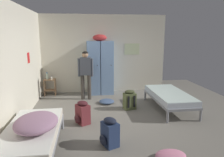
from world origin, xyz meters
name	(u,v)px	position (x,y,z in m)	size (l,w,h in m)	color
ground_plane	(113,117)	(0.00, 0.00, 0.00)	(8.01, 8.01, 0.00)	slate
room_backdrop	(68,59)	(-1.17, 1.20, 1.38)	(4.50, 5.06, 2.76)	beige
locker_bank	(100,67)	(-0.16, 2.22, 0.97)	(0.90, 0.55, 2.07)	#7A9ECC
shelf_unit	(50,86)	(-1.89, 2.20, 0.35)	(0.38, 0.30, 0.57)	brown
bed_left_front	(32,133)	(-1.64, -1.45, 0.38)	(0.90, 1.90, 0.49)	gray
bed_right	(169,96)	(1.64, 0.37, 0.38)	(0.90, 1.90, 0.49)	gray
bedding_heap	(36,122)	(-1.53, -1.54, 0.61)	(0.72, 0.90, 0.24)	gray
person_traveler	(86,71)	(-0.67, 1.60, 0.94)	(0.49, 0.23, 1.56)	#3D3833
water_bottle	(47,76)	(-1.97, 2.22, 0.68)	(0.07, 0.07, 0.24)	silver
lotion_bottle	(51,78)	(-1.82, 2.16, 0.63)	(0.05, 0.05, 0.13)	white
backpack_olive	(129,100)	(0.53, 0.53, 0.26)	(0.36, 0.38, 0.55)	#566038
backpack_maroon	(82,113)	(-0.78, -0.31, 0.26)	(0.41, 0.40, 0.55)	maroon
backpack_navy	(110,133)	(-0.27, -1.39, 0.26)	(0.40, 0.39, 0.55)	navy
clothes_pile_denim	(107,101)	(-0.05, 1.09, 0.06)	(0.46, 0.47, 0.12)	#42567A
clothes_pile_pink	(171,156)	(0.70, -1.97, 0.07)	(0.52, 0.37, 0.14)	pink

